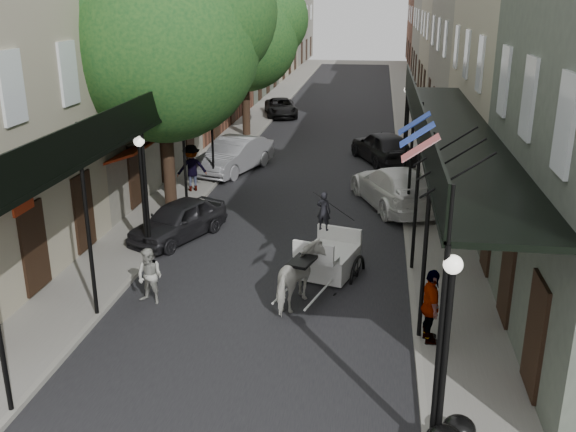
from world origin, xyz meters
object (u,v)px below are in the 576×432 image
(tree_near, at_px, (174,33))
(pedestrian_sidewalk_left, at_px, (192,168))
(lamppost_right_far, at_px, (405,125))
(car_left_mid, at_px, (234,155))
(carriage, at_px, (334,237))
(car_right_far, at_px, (383,147))
(tree_far, at_px, (251,31))
(horse, at_px, (301,277))
(car_right_near, at_px, (395,187))
(pedestrian_sidewalk_right, at_px, (431,307))
(car_left_far, at_px, (281,108))
(car_left_near, at_px, (178,220))
(lamppost_right_near, at_px, (445,353))
(lamppost_left, at_px, (143,194))
(pedestrian_walking, at_px, (150,276))

(tree_near, height_order, pedestrian_sidewalk_left, tree_near)
(tree_near, bearing_deg, lamppost_right_far, 43.31)
(lamppost_right_far, bearing_deg, car_left_mid, -167.33)
(carriage, relative_size, car_left_mid, 0.57)
(tree_near, bearing_deg, carriage, -36.55)
(lamppost_right_far, relative_size, car_right_far, 0.81)
(carriage, relative_size, pedestrian_sidewalk_left, 1.42)
(tree_near, distance_m, car_right_far, 12.81)
(tree_far, bearing_deg, car_right_far, -35.07)
(horse, distance_m, car_left_mid, 13.69)
(pedestrian_sidewalk_left, bearing_deg, tree_far, -118.65)
(car_right_near, bearing_deg, lamppost_right_far, -115.20)
(car_right_near, bearing_deg, pedestrian_sidewalk_right, 72.98)
(horse, relative_size, car_right_near, 0.36)
(car_left_far, bearing_deg, car_left_near, -103.58)
(lamppost_right_near, distance_m, horse, 6.33)
(lamppost_left, bearing_deg, car_left_near, 73.34)
(pedestrian_walking, distance_m, car_right_near, 11.22)
(car_left_far, relative_size, car_right_near, 0.79)
(tree_far, xyz_separation_m, horse, (5.26, -20.80, -5.03))
(lamppost_right_near, height_order, pedestrian_walking, lamppost_right_near)
(tree_near, xyz_separation_m, pedestrian_sidewalk_right, (8.40, -8.43, -5.47))
(carriage, distance_m, car_right_far, 13.28)
(carriage, bearing_deg, lamppost_right_near, -56.95)
(lamppost_right_far, distance_m, pedestrian_walking, 16.61)
(horse, height_order, car_right_far, horse)
(lamppost_right_near, xyz_separation_m, car_right_near, (-0.50, 14.13, -1.27))
(pedestrian_sidewalk_right, bearing_deg, carriage, 23.37)
(car_left_far, relative_size, car_right_far, 0.93)
(lamppost_left, distance_m, pedestrian_sidewalk_right, 9.38)
(pedestrian_walking, bearing_deg, pedestrian_sidewalk_right, 5.78)
(lamppost_right_near, relative_size, lamppost_left, 1.00)
(pedestrian_sidewalk_left, relative_size, car_left_far, 0.45)
(tree_near, xyz_separation_m, car_right_near, (7.80, 1.95, -5.71))
(lamppost_right_near, relative_size, pedestrian_sidewalk_right, 2.06)
(tree_far, distance_m, car_left_near, 17.31)
(pedestrian_sidewalk_right, bearing_deg, lamppost_right_far, -7.92)
(pedestrian_walking, bearing_deg, lamppost_right_far, 80.63)
(car_left_mid, bearing_deg, car_right_far, 39.89)
(lamppost_right_near, relative_size, car_left_near, 0.97)
(carriage, distance_m, car_left_near, 5.64)
(car_left_far, bearing_deg, tree_far, -109.31)
(lamppost_right_near, height_order, car_left_mid, lamppost_right_near)
(carriage, bearing_deg, tree_far, 123.92)
(carriage, bearing_deg, lamppost_left, -165.97)
(lamppost_right_far, distance_m, car_right_far, 1.88)
(pedestrian_sidewalk_right, distance_m, car_right_near, 10.40)
(lamppost_right_far, xyz_separation_m, car_left_far, (-7.70, 12.60, -1.46))
(tree_far, height_order, car_left_far, tree_far)
(tree_near, height_order, car_left_near, tree_near)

